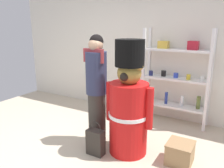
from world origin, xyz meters
TOP-DOWN VIEW (x-y plane):
  - ground_plane at (0.00, 0.00)m, footprint 6.40×6.40m
  - back_wall at (0.00, 2.20)m, footprint 6.40×0.12m
  - merchandise_shelf at (0.78, 1.98)m, footprint 1.23×0.35m
  - teddy_bear_guard at (0.51, 0.55)m, footprint 0.73×0.57m
  - person_shopper at (-0.05, 0.57)m, footprint 0.34×0.32m
  - shopping_bag at (0.14, 0.25)m, footprint 0.25×0.14m
  - display_crate at (1.25, 0.65)m, footprint 0.34×0.36m

SIDE VIEW (x-z plane):
  - ground_plane at x=0.00m, z-range 0.00..0.00m
  - display_crate at x=1.25m, z-range 0.00..0.30m
  - shopping_bag at x=0.14m, z-range -0.06..0.45m
  - teddy_bear_guard at x=0.51m, z-range -0.10..1.54m
  - person_shopper at x=-0.05m, z-range 0.05..1.75m
  - merchandise_shelf at x=0.78m, z-range 0.02..1.80m
  - back_wall at x=0.00m, z-range 0.00..2.60m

